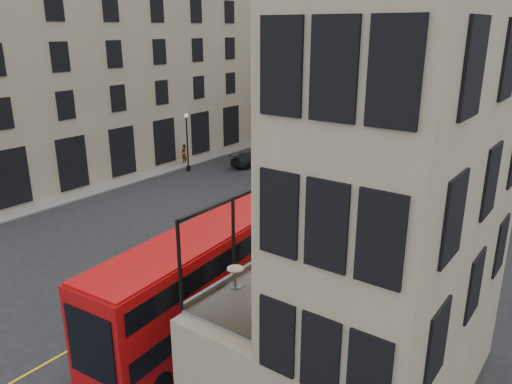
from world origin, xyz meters
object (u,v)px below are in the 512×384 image
Objects in this scene: street_lamp_a at (187,146)px; cafe_chair_b at (331,258)px; pedestrian_a at (287,138)px; street_lamp_b at (372,132)px; bus_far at (319,133)px; car_a at (262,192)px; traffic_light_far at (268,131)px; car_b at (395,160)px; pedestrian_c at (377,152)px; pedestrian_d at (478,173)px; cafe_table_mid at (282,244)px; cafe_chair_d at (368,230)px; pedestrian_e at (184,154)px; cafe_chair_c at (330,266)px; car_c at (251,159)px; bicycle at (325,188)px; cyclist at (276,196)px; cafe_chair_a at (278,296)px; cafe_table_far at (340,217)px; cafe_table_near at (235,274)px; traffic_light_near at (303,195)px; bus_near at (201,278)px.

cafe_chair_b is (24.15, -17.65, 2.44)m from street_lamp_a.
pedestrian_a is 39.29m from cafe_chair_b.
cafe_chair_b is (13.15, -33.65, 2.44)m from street_lamp_b.
bus_far is 2.39× the size of car_a.
traffic_light_far reaches higher than car_b.
car_b is (14.96, 12.62, -1.71)m from street_lamp_a.
bus_far reaches higher than pedestrian_c.
cafe_table_mid is at bearing 148.50° from pedestrian_d.
cafe_chair_d is (0.01, 3.15, 0.04)m from cafe_chair_b.
pedestrian_e is (-14.45, -12.53, 0.12)m from pedestrian_c.
cafe_chair_c is at bearing -36.72° from street_lamp_a.
street_lamp_a is 18.84m from pedestrian_c.
cafe_chair_d is at bearing 152.18° from pedestrian_d.
cafe_chair_d is (20.56, -19.47, 4.23)m from car_c.
pedestrian_a is 1.80× the size of cafe_chair_d.
cyclist is at bearing 168.32° from bicycle.
cafe_chair_a is at bearing -41.06° from street_lamp_a.
street_lamp_a reaches higher than bicycle.
pedestrian_e is (-24.57, -10.50, 0.09)m from pedestrian_d.
pedestrian_c is (12.45, 14.05, -1.53)m from street_lamp_a.
cyclist is at bearing 133.73° from cafe_table_far.
bus_far is 8.57m from car_b.
street_lamp_b is 6.14× the size of cafe_chair_c.
cafe_table_far is at bearing 85.92° from cafe_table_near.
car_b is 35.13m from cafe_chair_a.
cafe_chair_d is (24.16, -14.50, 2.48)m from street_lamp_a.
traffic_light_near is 11.32m from cafe_table_far.
pedestrian_e reaches higher than cyclist.
traffic_light_far is 13.34m from car_b.
pedestrian_d reaches higher than pedestrian_c.
car_a is at bearing 132.68° from cafe_chair_b.
cafe_table_far is at bearing -68.76° from street_lamp_b.
street_lamp_b reaches higher than cafe_table_near.
pedestrian_e is at bearing 58.14° from cyclist.
street_lamp_a is 29.06m from cafe_table_mid.
street_lamp_b is 7.84× the size of cafe_table_near.
cafe_chair_a is (17.60, -33.88, 2.65)m from bus_far.
traffic_light_near is 0.90× the size of car_a.
cafe_table_mid is at bearing -61.36° from car_a.
cafe_table_mid reaches higher than bicycle.
cafe_table_near reaches higher than bus_near.
pedestrian_d is 26.72m from pedestrian_e.
cafe_chair_d is (1.72, 3.75, -0.27)m from cafe_table_mid.
cyclist is (-6.36, 15.08, -1.74)m from bus_near.
bicycle is 22.25m from cafe_table_mid.
street_lamp_a is at bearing 39.80° from pedestrian_c.
pedestrian_e is 2.49× the size of cafe_chair_b.
car_b is at bearing 113.81° from pedestrian_e.
cafe_table_near is (8.93, -22.54, 4.54)m from bicycle.
car_a is 19.14m from pedestrian_d.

